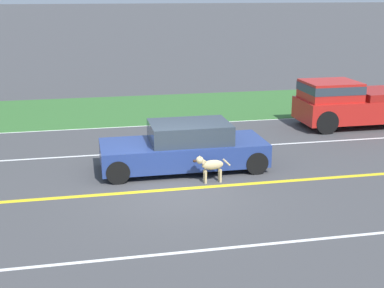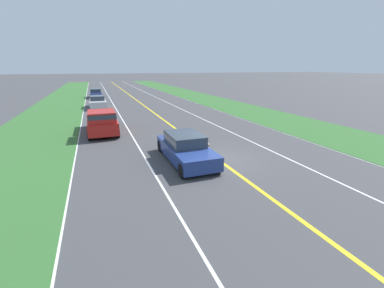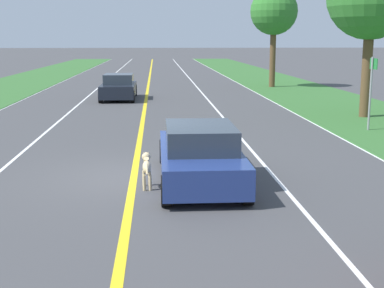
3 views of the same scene
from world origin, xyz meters
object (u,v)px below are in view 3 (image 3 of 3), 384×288
(oncoming_car, at_px, (119,87))
(street_sign, at_px, (371,85))
(dog, at_px, (147,166))
(ego_car, at_px, (200,155))
(roadside_tree_right_far, at_px, (274,12))

(oncoming_car, bearing_deg, street_sign, 131.38)
(dog, height_order, oncoming_car, oncoming_car)
(ego_car, height_order, oncoming_car, oncoming_car)
(ego_car, bearing_deg, oncoming_car, 99.81)
(ego_car, relative_size, oncoming_car, 1.07)
(dog, relative_size, roadside_tree_right_far, 0.15)
(dog, bearing_deg, oncoming_car, 93.41)
(ego_car, relative_size, roadside_tree_right_far, 0.69)
(roadside_tree_right_far, height_order, street_sign, roadside_tree_right_far)
(street_sign, bearing_deg, oncoming_car, 131.38)
(ego_car, bearing_deg, street_sign, 44.57)
(dog, xyz_separation_m, oncoming_car, (-1.89, 18.69, 0.17))
(roadside_tree_right_far, bearing_deg, oncoming_car, -145.81)
(ego_car, bearing_deg, dog, -160.61)
(dog, xyz_separation_m, roadside_tree_right_far, (8.49, 25.74, 4.73))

